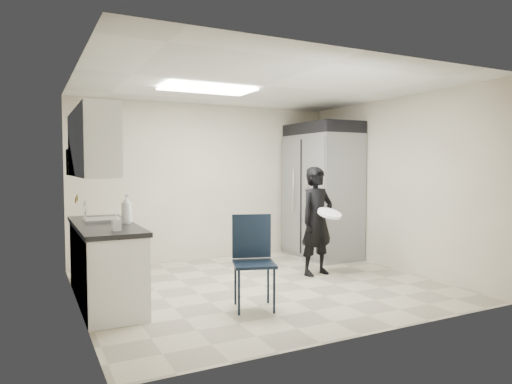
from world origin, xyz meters
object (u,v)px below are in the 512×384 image
folding_chair (254,264)px  man_tuxedo (317,221)px  lower_counter (105,265)px  commercial_fridge (322,196)px

folding_chair → man_tuxedo: bearing=52.2°
lower_counter → man_tuxedo: (2.93, -0.01, 0.35)m
commercial_fridge → man_tuxedo: size_ratio=1.35×
lower_counter → commercial_fridge: (3.78, 1.07, 0.62)m
folding_chair → commercial_fridge: bearing=60.0°
lower_counter → commercial_fridge: size_ratio=0.90×
commercial_fridge → folding_chair: 3.21m
lower_counter → man_tuxedo: man_tuxedo is taller
lower_counter → man_tuxedo: 2.96m
lower_counter → commercial_fridge: 3.98m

